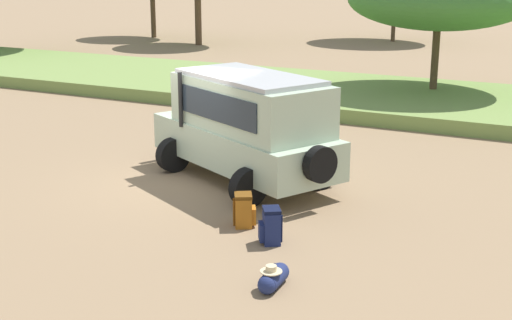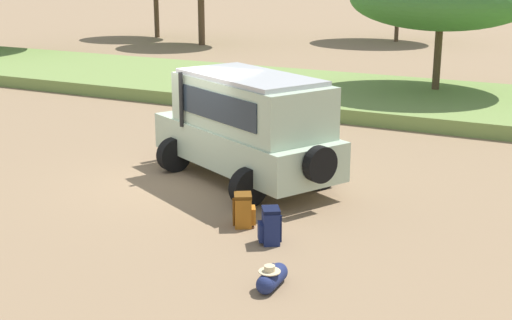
{
  "view_description": "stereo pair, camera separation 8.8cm",
  "coord_description": "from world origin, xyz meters",
  "px_view_note": "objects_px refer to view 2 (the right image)",
  "views": [
    {
      "loc": [
        8.28,
        -13.02,
        4.88
      ],
      "look_at": [
        2.16,
        -0.85,
        1.0
      ],
      "focal_mm": 50.0,
      "sensor_mm": 36.0,
      "label": 1
    },
    {
      "loc": [
        8.36,
        -12.98,
        4.88
      ],
      "look_at": [
        2.16,
        -0.85,
        1.0
      ],
      "focal_mm": 50.0,
      "sensor_mm": 36.0,
      "label": 2
    }
  ],
  "objects_px": {
    "backpack_cluster_center": "(270,226)",
    "duffel_bag_low_black_case": "(272,278)",
    "safari_vehicle": "(247,125)",
    "backpack_beside_front_wheel": "(244,210)"
  },
  "relations": [
    {
      "from": "backpack_beside_front_wheel",
      "to": "duffel_bag_low_black_case",
      "type": "height_order",
      "value": "backpack_beside_front_wheel"
    },
    {
      "from": "backpack_cluster_center",
      "to": "safari_vehicle",
      "type": "bearing_deg",
      "value": 124.02
    },
    {
      "from": "backpack_beside_front_wheel",
      "to": "backpack_cluster_center",
      "type": "height_order",
      "value": "backpack_cluster_center"
    },
    {
      "from": "safari_vehicle",
      "to": "backpack_cluster_center",
      "type": "bearing_deg",
      "value": -55.98
    },
    {
      "from": "safari_vehicle",
      "to": "backpack_beside_front_wheel",
      "type": "bearing_deg",
      "value": -63.64
    },
    {
      "from": "backpack_cluster_center",
      "to": "duffel_bag_low_black_case",
      "type": "height_order",
      "value": "backpack_cluster_center"
    },
    {
      "from": "backpack_beside_front_wheel",
      "to": "backpack_cluster_center",
      "type": "distance_m",
      "value": 0.96
    },
    {
      "from": "backpack_cluster_center",
      "to": "duffel_bag_low_black_case",
      "type": "relative_size",
      "value": 0.81
    },
    {
      "from": "duffel_bag_low_black_case",
      "to": "safari_vehicle",
      "type": "bearing_deg",
      "value": 121.73
    },
    {
      "from": "backpack_beside_front_wheel",
      "to": "duffel_bag_low_black_case",
      "type": "bearing_deg",
      "value": -52.49
    }
  ]
}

